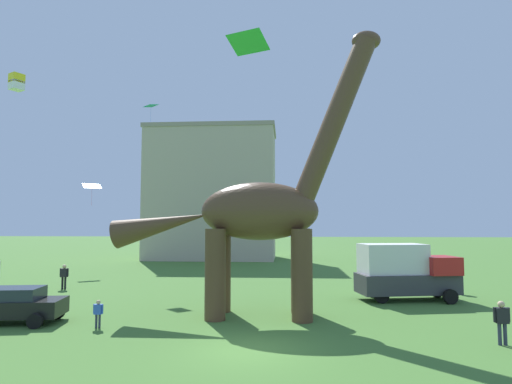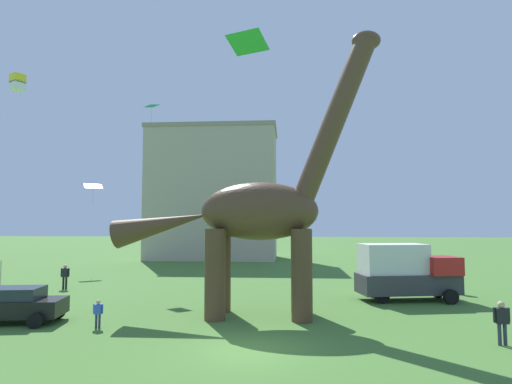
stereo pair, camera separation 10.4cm
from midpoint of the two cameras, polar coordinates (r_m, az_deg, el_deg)
name	(u,v)px [view 2 (the right image)]	position (r m, az deg, el deg)	size (l,w,h in m)	color
ground_plane	(247,350)	(15.61, -1.01, -20.64)	(240.00, 240.00, 0.00)	#42702D
dinosaur_sculpture	(258,211)	(20.35, 0.42, -2.61)	(13.18, 2.79, 13.78)	#513823
parked_sedan_left	(14,304)	(22.11, -29.81, -13.06)	(4.42, 2.40, 1.55)	black
parked_box_truck	(405,271)	(26.09, 19.65, -10.05)	(5.89, 3.07, 3.20)	#38383D
person_near_flyer	(98,311)	(19.62, -20.44, -14.84)	(0.44, 0.19, 1.17)	#2D3347
person_far_spectator	(502,319)	(18.28, 30.44, -14.55)	(0.59, 0.26, 1.58)	#2D3347
person_photographer	(65,274)	(31.42, -24.34, -10.10)	(0.61, 0.27, 1.63)	black
person_vendor_side	(457,279)	(29.64, 25.62, -10.55)	(0.57, 0.25, 1.54)	black
kite_apex	(247,43)	(18.19, -1.00, 19.57)	(1.81, 1.56, 0.51)	green
kite_far_right	(152,106)	(36.11, -13.85, 11.23)	(1.42, 1.41, 1.40)	#19B2B7
kite_high_left	(18,82)	(31.16, -29.46, 12.78)	(0.96, 0.96, 1.02)	yellow
kite_mid_right	(93,186)	(41.96, -21.10, 0.74)	(1.92, 1.80, 2.07)	#287AE5
background_building_block	(214,193)	(52.88, -5.69, -0.16)	(15.77, 8.45, 16.22)	#B7A893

